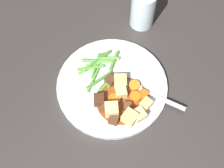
# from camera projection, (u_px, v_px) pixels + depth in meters

# --- Properties ---
(ground_plane) EXTENTS (3.00, 3.00, 0.00)m
(ground_plane) POSITION_uv_depth(u_px,v_px,m) (112.00, 87.00, 0.70)
(ground_plane) COLOR #383330
(dinner_plate) EXTENTS (0.27, 0.27, 0.02)m
(dinner_plate) POSITION_uv_depth(u_px,v_px,m) (112.00, 85.00, 0.69)
(dinner_plate) COLOR white
(dinner_plate) RESTS_ON ground_plane
(stew_sauce) EXTENTS (0.13, 0.13, 0.00)m
(stew_sauce) POSITION_uv_depth(u_px,v_px,m) (122.00, 100.00, 0.66)
(stew_sauce) COLOR brown
(stew_sauce) RESTS_ON dinner_plate
(carrot_slice_0) EXTENTS (0.04, 0.04, 0.01)m
(carrot_slice_0) POSITION_uv_depth(u_px,v_px,m) (135.00, 97.00, 0.66)
(carrot_slice_0) COLOR orange
(carrot_slice_0) RESTS_ON dinner_plate
(carrot_slice_1) EXTENTS (0.04, 0.04, 0.01)m
(carrot_slice_1) POSITION_uv_depth(u_px,v_px,m) (134.00, 85.00, 0.67)
(carrot_slice_1) COLOR orange
(carrot_slice_1) RESTS_ON dinner_plate
(carrot_slice_2) EXTENTS (0.04, 0.04, 0.01)m
(carrot_slice_2) POSITION_uv_depth(u_px,v_px,m) (114.00, 99.00, 0.66)
(carrot_slice_2) COLOR orange
(carrot_slice_2) RESTS_ON dinner_plate
(carrot_slice_3) EXTENTS (0.02, 0.02, 0.01)m
(carrot_slice_3) POSITION_uv_depth(u_px,v_px,m) (143.00, 94.00, 0.66)
(carrot_slice_3) COLOR orange
(carrot_slice_3) RESTS_ON dinner_plate
(potato_chunk_0) EXTENTS (0.04, 0.04, 0.03)m
(potato_chunk_0) POSITION_uv_depth(u_px,v_px,m) (112.00, 110.00, 0.63)
(potato_chunk_0) COLOR #EAD68C
(potato_chunk_0) RESTS_ON dinner_plate
(potato_chunk_1) EXTENTS (0.04, 0.04, 0.02)m
(potato_chunk_1) POSITION_uv_depth(u_px,v_px,m) (120.00, 82.00, 0.67)
(potato_chunk_1) COLOR #E5CC7A
(potato_chunk_1) RESTS_ON dinner_plate
(potato_chunk_2) EXTENTS (0.03, 0.03, 0.02)m
(potato_chunk_2) POSITION_uv_depth(u_px,v_px,m) (139.00, 115.00, 0.63)
(potato_chunk_2) COLOR #EAD68C
(potato_chunk_2) RESTS_ON dinner_plate
(potato_chunk_3) EXTENTS (0.04, 0.04, 0.03)m
(potato_chunk_3) POSITION_uv_depth(u_px,v_px,m) (130.00, 118.00, 0.63)
(potato_chunk_3) COLOR #E5CC7A
(potato_chunk_3) RESTS_ON dinner_plate
(potato_chunk_4) EXTENTS (0.03, 0.03, 0.02)m
(potato_chunk_4) POSITION_uv_depth(u_px,v_px,m) (146.00, 104.00, 0.64)
(potato_chunk_4) COLOR #E5CC7A
(potato_chunk_4) RESTS_ON dinner_plate
(potato_chunk_5) EXTENTS (0.04, 0.04, 0.02)m
(potato_chunk_5) POSITION_uv_depth(u_px,v_px,m) (121.00, 91.00, 0.66)
(potato_chunk_5) COLOR #EAD68C
(potato_chunk_5) RESTS_ON dinner_plate
(meat_chunk_0) EXTENTS (0.03, 0.03, 0.02)m
(meat_chunk_0) POSITION_uv_depth(u_px,v_px,m) (128.00, 106.00, 0.65)
(meat_chunk_0) COLOR brown
(meat_chunk_0) RESTS_ON dinner_plate
(meat_chunk_1) EXTENTS (0.03, 0.03, 0.02)m
(meat_chunk_1) POSITION_uv_depth(u_px,v_px,m) (114.00, 119.00, 0.63)
(meat_chunk_1) COLOR #56331E
(meat_chunk_1) RESTS_ON dinner_plate
(meat_chunk_2) EXTENTS (0.04, 0.04, 0.02)m
(meat_chunk_2) POSITION_uv_depth(u_px,v_px,m) (99.00, 100.00, 0.65)
(meat_chunk_2) COLOR #4C2B19
(meat_chunk_2) RESTS_ON dinner_plate
(meat_chunk_3) EXTENTS (0.03, 0.03, 0.02)m
(meat_chunk_3) POSITION_uv_depth(u_px,v_px,m) (110.00, 80.00, 0.67)
(meat_chunk_3) COLOR #56331E
(meat_chunk_3) RESTS_ON dinner_plate
(meat_chunk_4) EXTENTS (0.03, 0.03, 0.02)m
(meat_chunk_4) POSITION_uv_depth(u_px,v_px,m) (105.00, 108.00, 0.64)
(meat_chunk_4) COLOR #56331E
(meat_chunk_4) RESTS_ON dinner_plate
(green_bean_0) EXTENTS (0.04, 0.07, 0.01)m
(green_bean_0) POSITION_uv_depth(u_px,v_px,m) (100.00, 62.00, 0.71)
(green_bean_0) COLOR #66AD42
(green_bean_0) RESTS_ON dinner_plate
(green_bean_1) EXTENTS (0.02, 0.07, 0.01)m
(green_bean_1) POSITION_uv_depth(u_px,v_px,m) (95.00, 62.00, 0.71)
(green_bean_1) COLOR #4C8E33
(green_bean_1) RESTS_ON dinner_plate
(green_bean_2) EXTENTS (0.05, 0.06, 0.01)m
(green_bean_2) POSITION_uv_depth(u_px,v_px,m) (95.00, 66.00, 0.70)
(green_bean_2) COLOR #66AD42
(green_bean_2) RESTS_ON dinner_plate
(green_bean_3) EXTENTS (0.01, 0.07, 0.01)m
(green_bean_3) POSITION_uv_depth(u_px,v_px,m) (101.00, 58.00, 0.71)
(green_bean_3) COLOR #4C8E33
(green_bean_3) RESTS_ON dinner_plate
(green_bean_4) EXTENTS (0.02, 0.06, 0.01)m
(green_bean_4) POSITION_uv_depth(u_px,v_px,m) (108.00, 82.00, 0.68)
(green_bean_4) COLOR #599E38
(green_bean_4) RESTS_ON dinner_plate
(green_bean_5) EXTENTS (0.04, 0.05, 0.01)m
(green_bean_5) POSITION_uv_depth(u_px,v_px,m) (114.00, 60.00, 0.71)
(green_bean_5) COLOR #599E38
(green_bean_5) RESTS_ON dinner_plate
(green_bean_6) EXTENTS (0.04, 0.06, 0.01)m
(green_bean_6) POSITION_uv_depth(u_px,v_px,m) (93.00, 80.00, 0.68)
(green_bean_6) COLOR #66AD42
(green_bean_6) RESTS_ON dinner_plate
(green_bean_7) EXTENTS (0.04, 0.06, 0.01)m
(green_bean_7) POSITION_uv_depth(u_px,v_px,m) (91.00, 68.00, 0.70)
(green_bean_7) COLOR #599E38
(green_bean_7) RESTS_ON dinner_plate
(green_bean_8) EXTENTS (0.01, 0.06, 0.01)m
(green_bean_8) POSITION_uv_depth(u_px,v_px,m) (89.00, 68.00, 0.70)
(green_bean_8) COLOR #66AD42
(green_bean_8) RESTS_ON dinner_plate
(green_bean_9) EXTENTS (0.05, 0.05, 0.01)m
(green_bean_9) POSITION_uv_depth(u_px,v_px,m) (110.00, 77.00, 0.69)
(green_bean_9) COLOR #599E38
(green_bean_9) RESTS_ON dinner_plate
(green_bean_10) EXTENTS (0.04, 0.05, 0.01)m
(green_bean_10) POSITION_uv_depth(u_px,v_px,m) (108.00, 58.00, 0.71)
(green_bean_10) COLOR #66AD42
(green_bean_10) RESTS_ON dinner_plate
(green_bean_11) EXTENTS (0.01, 0.07, 0.01)m
(green_bean_11) POSITION_uv_depth(u_px,v_px,m) (99.00, 80.00, 0.68)
(green_bean_11) COLOR #4C8E33
(green_bean_11) RESTS_ON dinner_plate
(green_bean_12) EXTENTS (0.06, 0.07, 0.01)m
(green_bean_12) POSITION_uv_depth(u_px,v_px,m) (98.00, 61.00, 0.71)
(green_bean_12) COLOR #599E38
(green_bean_12) RESTS_ON dinner_plate
(fork) EXTENTS (0.17, 0.08, 0.00)m
(fork) POSITION_uv_depth(u_px,v_px,m) (149.00, 93.00, 0.67)
(fork) COLOR silver
(fork) RESTS_ON dinner_plate
(water_glass) EXTENTS (0.07, 0.07, 0.11)m
(water_glass) POSITION_uv_depth(u_px,v_px,m) (143.00, 9.00, 0.74)
(water_glass) COLOR silver
(water_glass) RESTS_ON ground_plane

